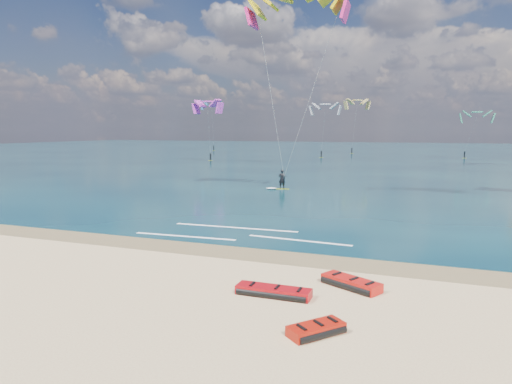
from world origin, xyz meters
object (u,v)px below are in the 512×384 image
packed_kite_mid (351,287)px  packed_kite_right (316,334)px  packed_kite_left (273,296)px  kitesurfer_main (290,85)px

packed_kite_mid → packed_kite_right: 4.44m
packed_kite_left → packed_kite_right: packed_kite_left is taller
packed_kite_mid → kitesurfer_main: 27.70m
packed_kite_mid → kitesurfer_main: size_ratio=0.13×
packed_kite_mid → packed_kite_right: (-0.37, -4.43, 0.00)m
packed_kite_mid → packed_kite_right: size_ratio=1.34×
packed_kite_right → kitesurfer_main: 31.52m
kitesurfer_main → packed_kite_mid: bearing=-88.4°
packed_kite_mid → packed_kite_right: bearing=-66.7°
packed_kite_left → kitesurfer_main: bearing=104.9°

